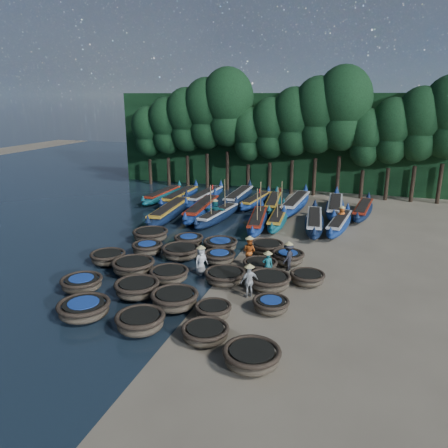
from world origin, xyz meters
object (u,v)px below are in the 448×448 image
(long_boat_14, at_px, (273,203))
(long_boat_17, at_px, (363,210))
(long_boat_3, at_px, (202,209))
(long_boat_4, at_px, (218,215))
(long_boat_6, at_px, (278,218))
(fisherman_0, at_px, (201,260))
(coracle_23, at_px, (267,247))
(coracle_20, at_px, (150,235))
(fisherman_1, at_px, (268,264))
(coracle_4, at_px, (252,356))
(fisherman_6, at_px, (342,216))
(long_boat_12, at_px, (239,197))
(coracle_1, at_px, (84,309))
(coracle_15, at_px, (147,248))
(long_boat_8, at_px, (340,223))
(long_boat_2, at_px, (170,212))
(long_boat_10, at_px, (180,197))
(coracle_18, at_px, (260,266))
(long_boat_7, at_px, (314,222))
(coracle_11, at_px, (133,266))
(coracle_19, at_px, (307,278))
(fisherman_3, at_px, (288,256))
(coracle_16, at_px, (181,252))
(long_boat_16, at_px, (335,207))
(coracle_12, at_px, (169,275))
(coracle_2, at_px, (140,322))
(fisherman_4, at_px, (249,280))
(fisherman_5, at_px, (215,211))
(long_boat_5, at_px, (258,221))
(long_boat_9, at_px, (163,195))
(long_boat_15, at_px, (296,203))
(coracle_10, at_px, (108,257))
(coracle_21, at_px, (189,240))
(long_boat_13, at_px, (256,201))
(coracle_7, at_px, (175,299))
(coracle_22, at_px, (220,245))
(coracle_8, at_px, (213,310))
(coracle_17, at_px, (219,257))
(coracle_5, at_px, (82,283))
(coracle_24, at_px, (288,257))
(coracle_3, at_px, (205,333))
(coracle_13, at_px, (225,276))

(long_boat_14, relative_size, long_boat_17, 1.00)
(long_boat_3, height_order, long_boat_4, long_boat_4)
(long_boat_6, bearing_deg, fisherman_0, -105.14)
(long_boat_17, bearing_deg, coracle_23, -110.65)
(coracle_20, distance_m, fisherman_1, 9.92)
(coracle_4, height_order, fisherman_6, fisherman_6)
(long_boat_6, xyz_separation_m, long_boat_12, (-4.99, 6.06, 0.06))
(coracle_1, bearing_deg, coracle_15, 97.87)
(fisherman_1, bearing_deg, long_boat_8, -118.55)
(long_boat_2, relative_size, long_boat_10, 1.06)
(coracle_18, height_order, long_boat_7, long_boat_7)
(coracle_11, height_order, coracle_19, coracle_11)
(long_boat_14, height_order, fisherman_3, fisherman_3)
(coracle_16, xyz_separation_m, long_boat_16, (8.25, 14.08, 0.14))
(coracle_12, height_order, coracle_20, coracle_20)
(coracle_23, height_order, fisherman_3, fisherman_3)
(coracle_2, height_order, coracle_20, coracle_20)
(coracle_20, xyz_separation_m, fisherman_4, (8.75, -6.27, 0.43))
(long_boat_4, distance_m, fisherman_5, 0.48)
(long_boat_5, distance_m, fisherman_4, 12.09)
(long_boat_6, xyz_separation_m, long_boat_8, (4.68, 0.07, -0.01))
(coracle_1, distance_m, coracle_2, 3.03)
(long_boat_10, distance_m, fisherman_0, 17.38)
(long_boat_9, height_order, long_boat_15, long_boat_15)
(coracle_18, xyz_separation_m, long_boat_5, (-2.26, 8.51, 0.14))
(coracle_10, height_order, fisherman_6, fisherman_6)
(coracle_21, distance_m, long_boat_13, 12.37)
(fisherman_3, bearing_deg, coracle_16, -71.98)
(coracle_11, height_order, long_boat_9, long_boat_9)
(long_boat_5, distance_m, long_boat_16, 8.13)
(coracle_7, distance_m, coracle_22, 8.31)
(coracle_10, relative_size, long_boat_5, 0.27)
(coracle_8, bearing_deg, fisherman_1, 74.83)
(coracle_23, relative_size, long_boat_12, 0.25)
(long_boat_8, relative_size, long_boat_17, 0.97)
(coracle_17, bearing_deg, long_boat_12, 102.01)
(coracle_10, height_order, coracle_21, coracle_10)
(coracle_5, relative_size, long_boat_2, 0.24)
(coracle_17, xyz_separation_m, coracle_18, (2.64, -0.53, -0.02))
(long_boat_12, bearing_deg, long_boat_4, -88.17)
(long_boat_4, xyz_separation_m, long_boat_5, (3.42, -0.63, 0.01))
(coracle_7, xyz_separation_m, long_boat_4, (-2.88, 14.77, 0.03))
(coracle_15, distance_m, long_boat_12, 15.38)
(coracle_24, bearing_deg, fisherman_1, -104.71)
(coracle_3, bearing_deg, coracle_20, 126.79)
(coracle_3, bearing_deg, coracle_1, 178.97)
(coracle_11, height_order, long_boat_8, long_boat_8)
(coracle_15, bearing_deg, coracle_13, -23.89)
(coracle_1, height_order, coracle_8, coracle_1)
(coracle_19, distance_m, coracle_21, 9.20)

